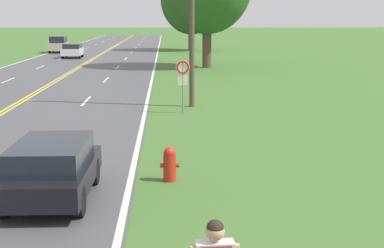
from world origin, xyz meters
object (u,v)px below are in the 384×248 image
fire_hydrant (170,164)px  car_champagne_suv_receding (59,44)px  car_white_hatchback_mid_far (73,50)px  traffic_sign (183,74)px  car_black_hatchback_approaching (52,168)px

fire_hydrant → car_champagne_suv_receding: size_ratio=0.21×
fire_hydrant → car_white_hatchback_mid_far: 42.37m
traffic_sign → car_black_hatchback_approaching: 11.46m
car_black_hatchback_approaching → car_champagne_suv_receding: 51.81m
car_black_hatchback_approaching → traffic_sign: bearing=163.8°
car_black_hatchback_approaching → fire_hydrant: bearing=115.9°
fire_hydrant → car_champagne_suv_receding: (-12.38, 49.64, 0.52)m
traffic_sign → car_champagne_suv_receding: (-13.03, 39.97, -0.74)m
traffic_sign → car_champagne_suv_receding: traffic_sign is taller
fire_hydrant → car_black_hatchback_approaching: car_black_hatchback_approaching is taller
car_white_hatchback_mid_far → car_black_hatchback_approaching: bearing=-172.3°
car_black_hatchback_approaching → car_white_hatchback_mid_far: 43.10m
car_white_hatchback_mid_far → car_champagne_suv_receding: size_ratio=0.85×
fire_hydrant → traffic_sign: traffic_sign is taller
traffic_sign → car_black_hatchback_approaching: traffic_sign is taller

